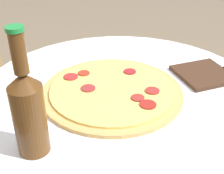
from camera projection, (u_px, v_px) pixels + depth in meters
The scene contains 4 objects.
table at pixel (121, 148), 0.95m from camera, with size 0.81×0.81×0.72m.
pizza at pixel (112, 91), 0.84m from camera, with size 0.38×0.38×0.02m.
beer_bottle at pixel (28, 109), 0.60m from camera, with size 0.07×0.07×0.27m.
pizza_paddle at pixel (211, 73), 0.93m from camera, with size 0.23×0.27×0.02m.
Camera 1 is at (-0.70, -0.17, 1.17)m, focal length 50.00 mm.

